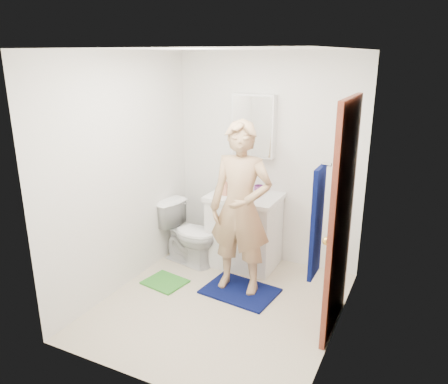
# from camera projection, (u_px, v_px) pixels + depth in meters

# --- Properties ---
(floor) EXTENTS (2.20, 2.40, 0.02)m
(floor) POSITION_uv_depth(u_px,v_px,m) (221.00, 305.00, 4.31)
(floor) COLOR beige
(floor) RESTS_ON ground
(ceiling) EXTENTS (2.20, 2.40, 0.02)m
(ceiling) POSITION_uv_depth(u_px,v_px,m) (220.00, 48.00, 3.58)
(ceiling) COLOR white
(ceiling) RESTS_ON ground
(wall_back) EXTENTS (2.20, 0.02, 2.40)m
(wall_back) POSITION_uv_depth(u_px,v_px,m) (268.00, 161.00, 4.98)
(wall_back) COLOR white
(wall_back) RESTS_ON ground
(wall_front) EXTENTS (2.20, 0.02, 2.40)m
(wall_front) POSITION_uv_depth(u_px,v_px,m) (140.00, 237.00, 2.91)
(wall_front) COLOR white
(wall_front) RESTS_ON ground
(wall_left) EXTENTS (0.02, 2.40, 2.40)m
(wall_left) POSITION_uv_depth(u_px,v_px,m) (122.00, 174.00, 4.41)
(wall_left) COLOR white
(wall_left) RESTS_ON ground
(wall_right) EXTENTS (0.02, 2.40, 2.40)m
(wall_right) POSITION_uv_depth(u_px,v_px,m) (345.00, 207.00, 3.48)
(wall_right) COLOR white
(wall_right) RESTS_ON ground
(vanity_cabinet) EXTENTS (0.75, 0.55, 0.80)m
(vanity_cabinet) POSITION_uv_depth(u_px,v_px,m) (244.00, 232.00, 5.04)
(vanity_cabinet) COLOR white
(vanity_cabinet) RESTS_ON floor
(countertop) EXTENTS (0.79, 0.59, 0.05)m
(countertop) POSITION_uv_depth(u_px,v_px,m) (245.00, 197.00, 4.91)
(countertop) COLOR white
(countertop) RESTS_ON vanity_cabinet
(sink_basin) EXTENTS (0.40, 0.40, 0.03)m
(sink_basin) POSITION_uv_depth(u_px,v_px,m) (245.00, 196.00, 4.90)
(sink_basin) COLOR white
(sink_basin) RESTS_ON countertop
(faucet) EXTENTS (0.03, 0.03, 0.12)m
(faucet) POSITION_uv_depth(u_px,v_px,m) (251.00, 186.00, 5.04)
(faucet) COLOR silver
(faucet) RESTS_ON countertop
(medicine_cabinet) EXTENTS (0.50, 0.12, 0.70)m
(medicine_cabinet) POSITION_uv_depth(u_px,v_px,m) (254.00, 126.00, 4.87)
(medicine_cabinet) COLOR white
(medicine_cabinet) RESTS_ON wall_back
(mirror_panel) EXTENTS (0.46, 0.01, 0.66)m
(mirror_panel) POSITION_uv_depth(u_px,v_px,m) (252.00, 126.00, 4.81)
(mirror_panel) COLOR white
(mirror_panel) RESTS_ON wall_back
(door) EXTENTS (0.05, 0.80, 2.05)m
(door) POSITION_uv_depth(u_px,v_px,m) (341.00, 220.00, 3.68)
(door) COLOR brown
(door) RESTS_ON ground
(door_knob) EXTENTS (0.07, 0.07, 0.07)m
(door_knob) POSITION_uv_depth(u_px,v_px,m) (327.00, 241.00, 3.45)
(door_knob) COLOR gold
(door_knob) RESTS_ON door
(towel) EXTENTS (0.03, 0.24, 0.80)m
(towel) POSITION_uv_depth(u_px,v_px,m) (317.00, 223.00, 3.01)
(towel) COLOR #070F47
(towel) RESTS_ON wall_right
(towel_hook) EXTENTS (0.06, 0.02, 0.02)m
(towel_hook) POSITION_uv_depth(u_px,v_px,m) (327.00, 164.00, 2.87)
(towel_hook) COLOR silver
(towel_hook) RESTS_ON wall_right
(toilet) EXTENTS (0.78, 0.54, 0.72)m
(toilet) POSITION_uv_depth(u_px,v_px,m) (189.00, 233.00, 5.10)
(toilet) COLOR white
(toilet) RESTS_ON floor
(bath_mat) EXTENTS (0.78, 0.60, 0.02)m
(bath_mat) POSITION_uv_depth(u_px,v_px,m) (240.00, 291.00, 4.53)
(bath_mat) COLOR #070F47
(bath_mat) RESTS_ON floor
(green_rug) EXTENTS (0.47, 0.42, 0.02)m
(green_rug) POSITION_uv_depth(u_px,v_px,m) (165.00, 282.00, 4.71)
(green_rug) COLOR green
(green_rug) RESTS_ON floor
(soap_dispenser) EXTENTS (0.10, 0.10, 0.20)m
(soap_dispenser) POSITION_uv_depth(u_px,v_px,m) (225.00, 186.00, 4.89)
(soap_dispenser) COLOR tan
(soap_dispenser) RESTS_ON countertop
(toothbrush_cup) EXTENTS (0.16, 0.16, 0.09)m
(toothbrush_cup) POSITION_uv_depth(u_px,v_px,m) (259.00, 189.00, 4.95)
(toothbrush_cup) COLOR #833D87
(toothbrush_cup) RESTS_ON countertop
(man) EXTENTS (0.66, 0.46, 1.75)m
(man) POSITION_uv_depth(u_px,v_px,m) (241.00, 209.00, 4.32)
(man) COLOR tan
(man) RESTS_ON bath_mat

